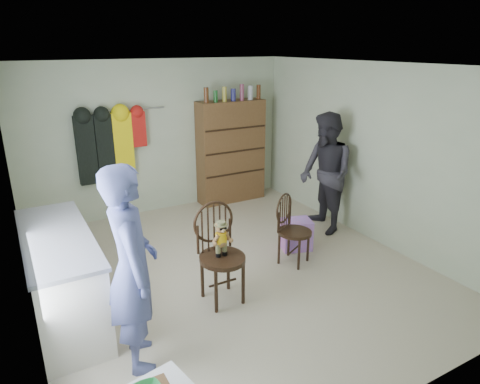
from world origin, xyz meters
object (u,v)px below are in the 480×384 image
chair_front (220,247)px  chair_far (291,227)px  counter (62,277)px  dresser (231,151)px

chair_front → chair_far: 1.23m
counter → chair_front: 1.64m
chair_front → chair_far: bearing=14.3°
counter → chair_far: bearing=-3.5°
dresser → counter: bearing=-144.3°
counter → chair_front: chair_front is taller
chair_front → counter: bearing=162.5°
counter → dresser: dresser is taller
counter → chair_far: size_ratio=2.01×
chair_far → chair_front: bearing=167.3°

